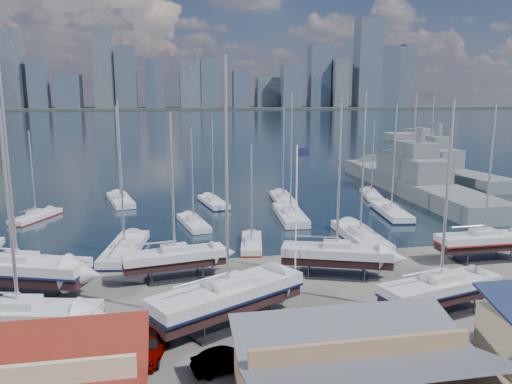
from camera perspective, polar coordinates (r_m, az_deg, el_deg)
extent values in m
plane|color=#605E59|center=(42.29, 3.35, -11.55)|extent=(1400.00, 1400.00, 0.00)
cube|color=#192C3B|center=(348.38, -9.20, 8.15)|extent=(1400.00, 600.00, 0.40)
cube|color=#2D332D|center=(608.13, -9.93, 9.39)|extent=(1400.00, 80.00, 2.20)
cube|color=#595E66|center=(628.41, -25.99, 12.45)|extent=(22.49, 24.47, 83.83)
cube|color=#3D4756|center=(614.76, -23.62, 11.38)|extent=(19.55, 21.83, 55.97)
cube|color=#475166|center=(614.92, -20.58, 10.72)|extent=(26.03, 30.49, 37.14)
cube|color=#595E66|center=(598.72, -17.04, 13.37)|extent=(21.60, 16.58, 87.63)
cube|color=#3D4756|center=(597.65, -14.48, 12.54)|extent=(19.42, 28.42, 67.60)
cube|color=#475166|center=(599.62, -11.47, 12.01)|extent=(20.24, 23.80, 54.09)
cube|color=#595E66|center=(597.39, -7.47, 12.13)|extent=(24.62, 19.72, 54.00)
cube|color=#3D4756|center=(597.34, -5.32, 12.27)|extent=(20.75, 17.93, 55.97)
cube|color=#475166|center=(600.15, -1.75, 11.69)|extent=(18.36, 16.25, 43.03)
cube|color=#595E66|center=(625.29, 1.31, 11.33)|extent=(28.49, 22.03, 35.69)
cube|color=#3D4756|center=(613.94, 4.04, 11.94)|extent=(23.34, 17.87, 49.11)
cube|color=#475166|center=(639.51, 7.21, 13.04)|extent=(25.35, 19.79, 75.95)
cube|color=#595E66|center=(640.62, 9.41, 12.16)|extent=(17.00, 27.45, 57.67)
cube|color=#3D4756|center=(655.11, 12.63, 14.14)|extent=(29.28, 24.05, 106.04)
cube|color=#475166|center=(676.04, 14.81, 12.59)|extent=(30.82, 28.37, 74.41)
cube|color=#595E66|center=(690.93, 17.04, 12.56)|extent=(21.74, 17.03, 77.48)
cube|color=slate|center=(27.03, 12.05, -17.19)|extent=(12.60, 8.40, 1.27)
cube|color=#2D2D33|center=(46.29, -25.32, -10.49)|extent=(6.92, 4.83, 0.16)
cube|color=black|center=(45.76, -25.48, -8.64)|extent=(11.74, 6.39, 0.92)
cube|color=#B2B2B6|center=(45.48, -25.57, -7.55)|extent=(11.90, 6.85, 0.92)
cube|color=#0B143B|center=(45.61, -25.53, -8.05)|extent=(12.01, 6.92, 0.18)
cube|color=#B2B2B6|center=(45.27, -25.65, -6.70)|extent=(3.35, 2.77, 0.50)
cylinder|color=#B2B2B7|center=(43.73, -26.46, 2.73)|extent=(0.22, 0.22, 15.50)
cube|color=#2D2D33|center=(37.44, -25.18, -15.61)|extent=(6.09, 3.83, 0.16)
cube|color=black|center=(36.81, -25.38, -13.47)|extent=(10.54, 4.77, 0.82)
cube|color=#B2B2B6|center=(36.49, -25.48, -12.29)|extent=(10.64, 5.19, 0.82)
cube|color=maroon|center=(36.64, -25.44, -12.84)|extent=(10.75, 5.24, 0.16)
cube|color=#B2B2B6|center=(36.25, -25.57, -11.33)|extent=(2.90, 2.27, 0.50)
cylinder|color=#B2B2B7|center=(34.41, -26.49, -0.95)|extent=(0.22, 0.22, 13.85)
cube|color=#2D2D33|center=(45.94, -9.18, -9.70)|extent=(5.29, 3.09, 0.16)
cube|color=black|center=(45.44, -9.24, -7.95)|extent=(9.28, 3.66, 0.72)
cube|color=#B2B2B6|center=(45.21, -9.26, -7.08)|extent=(9.35, 4.03, 0.72)
cube|color=#B2B2B6|center=(45.02, -9.29, -6.34)|extent=(2.49, 1.88, 0.50)
cylinder|color=#B2B2B7|center=(43.66, -9.52, 1.02)|extent=(0.22, 0.22, 12.21)
cube|color=#2D2D33|center=(37.01, -3.18, -14.84)|extent=(7.03, 5.68, 0.16)
cube|color=black|center=(36.35, -3.21, -12.59)|extent=(11.53, 8.08, 0.93)
cube|color=#B2B2B6|center=(35.99, -3.23, -11.23)|extent=(11.77, 8.51, 0.93)
cube|color=#0B143B|center=(36.15, -3.22, -11.86)|extent=(11.89, 8.59, 0.19)
cube|color=#B2B2B6|center=(35.72, -3.24, -10.16)|extent=(3.50, 3.13, 0.50)
cylinder|color=#B2B2B7|center=(33.74, -3.38, 1.99)|extent=(0.22, 0.22, 15.73)
cube|color=#2D2D33|center=(46.59, 9.13, -9.39)|extent=(5.92, 4.17, 0.16)
cube|color=black|center=(46.09, 9.18, -7.63)|extent=(10.03, 5.55, 0.79)
cube|color=#B2B2B6|center=(45.85, 9.21, -6.70)|extent=(10.17, 5.94, 0.79)
cube|color=#B2B2B6|center=(45.66, 9.24, -5.93)|extent=(2.87, 2.39, 0.50)
cylinder|color=#B2B2B7|center=(44.24, 9.49, 2.00)|extent=(0.22, 0.22, 13.26)
cube|color=#2D2D33|center=(40.88, 20.10, -12.94)|extent=(5.82, 3.75, 0.16)
cube|color=black|center=(40.31, 20.24, -10.97)|extent=(10.03, 4.73, 0.78)
cube|color=#B2B2B6|center=(40.03, 20.32, -9.93)|extent=(10.13, 5.13, 0.78)
cube|color=#0B143B|center=(40.15, 20.29, -10.41)|extent=(10.24, 5.18, 0.16)
cube|color=#B2B2B6|center=(39.81, 20.38, -9.06)|extent=(2.78, 2.21, 0.50)
cylinder|color=#B2B2B7|center=(38.19, 21.01, -0.08)|extent=(0.22, 0.22, 13.18)
cube|color=#2D2D33|center=(55.02, 24.42, -7.06)|extent=(5.19, 2.41, 0.16)
cube|color=black|center=(54.60, 24.55, -5.57)|extent=(9.42, 2.32, 0.75)
cube|color=#B2B2B6|center=(54.40, 24.61, -4.80)|extent=(9.43, 2.71, 0.75)
cube|color=maroon|center=(54.49, 24.58, -5.16)|extent=(9.52, 2.74, 0.15)
cube|color=#B2B2B6|center=(54.25, 24.66, -4.17)|extent=(2.36, 1.60, 0.50)
cylinder|color=#B2B2B7|center=(53.09, 25.18, 2.21)|extent=(0.22, 0.22, 12.70)
cube|color=black|center=(72.43, -23.81, -3.06)|extent=(5.23, 8.20, 0.65)
cube|color=#B2B2B6|center=(72.28, -23.85, -2.56)|extent=(5.54, 8.35, 0.65)
cube|color=maroon|center=(72.35, -23.83, -2.79)|extent=(5.60, 8.43, 0.13)
cube|color=#B2B2B6|center=(72.16, -23.88, -2.12)|extent=(2.11, 2.43, 0.50)
cylinder|color=#B2B2B7|center=(71.24, -24.21, 2.01)|extent=(0.22, 0.22, 11.01)
cube|color=black|center=(78.82, -15.19, -1.47)|extent=(4.63, 10.52, 0.82)
cube|color=#B2B2B6|center=(78.66, -15.22, -0.89)|extent=(5.05, 10.62, 0.82)
cube|color=#B2B2B6|center=(78.53, -15.24, -0.42)|extent=(2.24, 2.87, 0.50)
cylinder|color=#B2B2B7|center=(77.53, -15.49, 4.41)|extent=(0.22, 0.22, 13.82)
cube|color=black|center=(54.03, -14.71, -7.16)|extent=(4.34, 11.25, 0.88)
cube|color=#B2B2B6|center=(53.77, -14.76, -6.27)|extent=(4.80, 11.32, 0.88)
cube|color=#0B143B|center=(53.89, -14.74, -6.69)|extent=(4.85, 11.44, 0.18)
cube|color=#B2B2B6|center=(53.57, -14.79, -5.57)|extent=(2.26, 3.00, 0.50)
cylinder|color=#B2B2B7|center=(52.04, -15.18, 2.01)|extent=(0.22, 0.22, 14.81)
cube|color=black|center=(63.44, -7.14, -4.10)|extent=(3.58, 8.81, 0.69)
cube|color=#B2B2B6|center=(63.26, -7.16, -3.50)|extent=(3.93, 8.87, 0.69)
cube|color=#B2B2B6|center=(63.12, -7.17, -2.98)|extent=(1.81, 2.37, 0.50)
cylinder|color=#B2B2B7|center=(62.02, -7.29, 1.99)|extent=(0.22, 0.22, 11.58)
cube|color=black|center=(75.12, -4.90, -1.69)|extent=(3.73, 9.25, 0.72)
cube|color=#B2B2B6|center=(74.97, -4.91, -1.16)|extent=(4.10, 9.31, 0.72)
cube|color=#0B143B|center=(75.04, -4.91, -1.40)|extent=(4.14, 9.41, 0.14)
cube|color=#B2B2B6|center=(74.84, -4.92, -0.70)|extent=(1.89, 2.49, 0.50)
cylinder|color=#B2B2B7|center=(73.89, -4.99, 3.73)|extent=(0.22, 0.22, 12.16)
cube|color=black|center=(54.67, -0.52, -6.46)|extent=(3.21, 7.93, 0.62)
cube|color=#B2B2B6|center=(54.49, -0.52, -5.84)|extent=(3.52, 7.98, 0.62)
cube|color=maroon|center=(54.57, -0.52, -6.13)|extent=(3.56, 8.06, 0.12)
cube|color=#B2B2B6|center=(54.33, -0.52, -5.28)|extent=(1.63, 2.13, 0.50)
cylinder|color=#B2B2B7|center=(53.16, -0.53, -0.14)|extent=(0.22, 0.22, 10.42)
cube|color=black|center=(66.68, 3.94, -3.38)|extent=(3.66, 11.56, 0.91)
cube|color=#B2B2B6|center=(66.46, 3.95, -2.62)|extent=(4.13, 11.60, 0.91)
cube|color=#B2B2B6|center=(66.30, 3.96, -2.03)|extent=(2.14, 2.99, 0.50)
cylinder|color=#B2B2B7|center=(65.03, 4.05, 4.36)|extent=(0.22, 0.22, 15.35)
cube|color=black|center=(77.00, 3.08, -1.38)|extent=(3.12, 10.13, 0.80)
cube|color=#B2B2B6|center=(76.83, 3.08, -0.80)|extent=(3.53, 10.16, 0.80)
cube|color=#0B143B|center=(76.90, 3.08, -1.07)|extent=(3.57, 10.27, 0.16)
cube|color=#B2B2B6|center=(76.70, 3.09, -0.32)|extent=(1.86, 2.61, 0.50)
cylinder|color=#B2B2B7|center=(75.70, 3.14, 4.50)|extent=(0.22, 0.22, 13.48)
cube|color=black|center=(58.00, 11.80, -5.80)|extent=(3.08, 11.65, 0.93)
cube|color=#B2B2B6|center=(57.74, 11.83, -4.92)|extent=(3.56, 11.67, 0.93)
cube|color=#B2B2B6|center=(57.55, 11.86, -4.23)|extent=(2.03, 2.95, 0.50)
cylinder|color=#B2B2B7|center=(56.08, 12.16, 3.25)|extent=(0.22, 0.22, 15.64)
cube|color=black|center=(70.97, 15.17, -2.84)|extent=(3.92, 10.80, 0.84)
cube|color=#B2B2B6|center=(70.78, 15.21, -2.17)|extent=(4.35, 10.86, 0.84)
cube|color=#0B143B|center=(70.87, 15.19, -2.48)|extent=(4.40, 10.96, 0.17)
cube|color=#B2B2B6|center=(70.64, 15.23, -1.64)|extent=(2.11, 2.85, 0.50)
cylinder|color=#B2B2B7|center=(69.51, 15.52, 3.90)|extent=(0.22, 0.22, 14.25)
cube|color=black|center=(82.57, 12.99, -0.77)|extent=(4.01, 8.80, 0.68)
cube|color=#B2B2B6|center=(82.44, 13.01, -0.31)|extent=(4.36, 8.88, 0.68)
cube|color=maroon|center=(82.50, 13.00, -0.52)|extent=(4.40, 8.97, 0.14)
cube|color=#B2B2B6|center=(82.33, 13.03, 0.10)|extent=(1.90, 2.42, 0.50)
cylinder|color=#B2B2B7|center=(81.49, 13.20, 3.92)|extent=(0.22, 0.22, 11.55)
cube|color=slate|center=(89.09, 17.28, 0.32)|extent=(9.37, 47.35, 4.24)
cube|color=slate|center=(88.48, 17.42, 2.81)|extent=(6.67, 16.71, 3.60)
cube|color=slate|center=(88.13, 17.53, 4.74)|extent=(4.89, 9.59, 2.40)
cube|color=slate|center=(92.22, 16.32, 6.13)|extent=(5.45, 4.91, 1.20)
cylinder|color=#B2B2B7|center=(87.77, 17.73, 8.12)|extent=(0.30, 0.30, 8.00)
cube|color=slate|center=(107.83, 19.15, 1.96)|extent=(10.94, 41.57, 3.70)
cube|color=slate|center=(107.36, 19.28, 3.88)|extent=(6.77, 14.87, 3.60)
cube|color=slate|center=(107.06, 19.38, 5.47)|extent=(4.80, 8.60, 2.40)
cube|color=slate|center=(110.27, 18.18, 6.58)|extent=(5.02, 4.58, 1.20)
cylinder|color=#B2B2B7|center=(106.75, 19.56, 8.25)|extent=(0.30, 0.30, 8.00)
imported|color=gray|center=(33.46, -12.06, -16.63)|extent=(3.01, 5.11, 1.63)
imported|color=gray|center=(31.40, -3.48, -18.67)|extent=(4.24, 2.20, 1.33)
imported|color=gray|center=(34.64, 9.58, -15.82)|extent=(2.87, 5.01, 1.32)
imported|color=gray|center=(37.92, 18.64, -13.79)|extent=(2.41, 4.80, 1.34)
cylinder|color=white|center=(43.45, 4.61, -2.58)|extent=(0.12, 0.12, 12.06)
cube|color=#171542|center=(42.65, 5.37, 4.56)|extent=(1.01, 0.05, 0.70)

